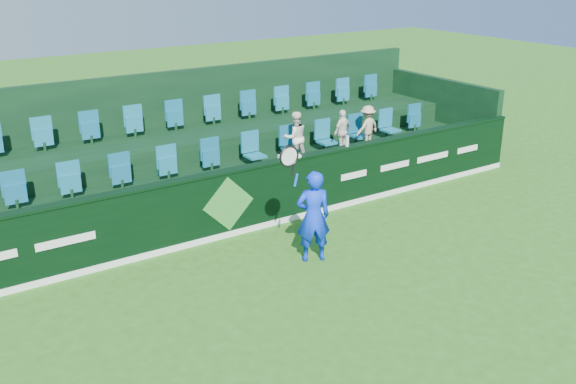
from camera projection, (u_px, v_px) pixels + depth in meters
ground at (355, 327)px, 9.57m from camera, size 60.00×60.00×0.00m
sponsor_hoarding at (226, 203)px, 12.46m from camera, size 16.00×0.25×1.35m
stand_tier_front at (201, 200)px, 13.42m from camera, size 16.00×2.00×0.80m
stand_tier_back at (164, 165)px, 14.81m from camera, size 16.00×1.80×1.30m
stand_rear at (155, 137)px, 14.96m from camera, size 16.00×4.10×2.60m
seat_row_front at (191, 163)px, 13.48m from camera, size 13.50×0.50×0.60m
seat_row_back at (156, 122)px, 14.72m from camera, size 13.50×0.50×0.60m
tennis_player at (313, 216)px, 11.38m from camera, size 1.17×0.61×2.32m
spectator_left at (295, 137)px, 14.32m from camera, size 0.64×0.54×1.16m
spectator_middle at (342, 131)px, 15.04m from camera, size 0.65×0.41×1.03m
spectator_right at (367, 127)px, 15.43m from camera, size 0.71×0.47×1.04m
towel at (289, 156)px, 12.98m from camera, size 0.40×0.26×0.06m
drinks_bottle at (347, 141)px, 13.72m from camera, size 0.08×0.08×0.24m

